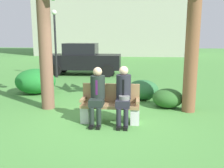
{
  "coord_description": "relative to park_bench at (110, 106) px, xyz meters",
  "views": [
    {
      "loc": [
        0.72,
        -5.44,
        1.99
      ],
      "look_at": [
        0.09,
        0.4,
        0.85
      ],
      "focal_mm": 38.7,
      "sensor_mm": 36.0,
      "label": 1
    }
  ],
  "objects": [
    {
      "name": "shrub_near_bench",
      "position": [
        1.5,
        1.36,
        -0.12
      ],
      "size": [
        0.87,
        0.8,
        0.54
      ],
      "primitive_type": "ellipsoid",
      "color": "#2B5B25",
      "rests_on": "ground"
    },
    {
      "name": "seated_man_right",
      "position": [
        0.31,
        -0.12,
        0.35
      ],
      "size": [
        0.34,
        0.72,
        1.34
      ],
      "color": "#23232D",
      "rests_on": "ground"
    },
    {
      "name": "shrub_mid_lawn",
      "position": [
        0.81,
        2.22,
        -0.08
      ],
      "size": [
        1.01,
        0.93,
        0.63
      ],
      "primitive_type": "ellipsoid",
      "color": "#2A6334",
      "rests_on": "ground"
    },
    {
      "name": "shrub_far_lawn",
      "position": [
        -3.0,
        2.66,
        0.05
      ],
      "size": [
        1.42,
        1.3,
        0.89
      ],
      "primitive_type": "ellipsoid",
      "color": "#1F762B",
      "rests_on": "ground"
    },
    {
      "name": "street_lamp",
      "position": [
        -3.43,
        6.17,
        1.64
      ],
      "size": [
        0.24,
        0.24,
        3.28
      ],
      "color": "black",
      "rests_on": "ground"
    },
    {
      "name": "seated_man_left",
      "position": [
        -0.29,
        -0.12,
        0.34
      ],
      "size": [
        0.34,
        0.72,
        1.31
      ],
      "color": "#1E2823",
      "rests_on": "ground"
    },
    {
      "name": "ground_plane",
      "position": [
        -0.09,
        -0.05,
        -0.4
      ],
      "size": [
        80.0,
        80.0,
        0.0
      ],
      "primitive_type": "plane",
      "color": "#49873C"
    },
    {
      "name": "park_bench",
      "position": [
        0.0,
        0.0,
        0.0
      ],
      "size": [
        1.37,
        0.44,
        0.9
      ],
      "color": "#99754C",
      "rests_on": "ground"
    },
    {
      "name": "parked_car_near",
      "position": [
        -2.29,
        7.24,
        0.44
      ],
      "size": [
        3.93,
        1.77,
        1.68
      ],
      "color": "black",
      "rests_on": "ground"
    }
  ]
}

